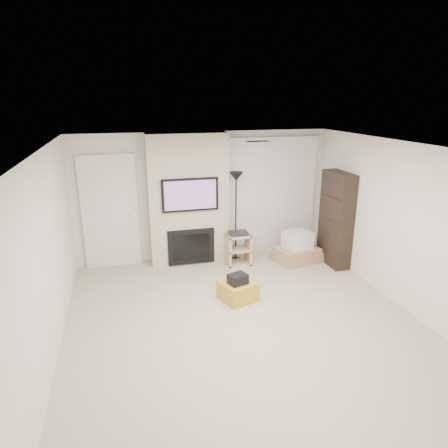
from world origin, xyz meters
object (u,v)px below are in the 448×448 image
object	(u,v)px
av_stand	(238,247)
box_stack	(297,250)
floor_lamp	(236,192)
ottoman	(238,291)
bookshelf	(336,219)

from	to	relation	value
av_stand	box_stack	xyz separation A→B (m)	(1.18, -0.14, -0.12)
floor_lamp	ottoman	bearing A→B (deg)	-105.11
floor_lamp	box_stack	bearing A→B (deg)	-14.27
floor_lamp	box_stack	distance (m)	1.69
ottoman	box_stack	world-z (taller)	box_stack
floor_lamp	av_stand	size ratio (longest dim) A/B	2.70
floor_lamp	bookshelf	size ratio (longest dim) A/B	0.99
floor_lamp	bookshelf	bearing A→B (deg)	-18.23
av_stand	bookshelf	xyz separation A→B (m)	(1.81, -0.44, 0.55)
bookshelf	av_stand	bearing A→B (deg)	166.41
box_stack	bookshelf	world-z (taller)	bookshelf
ottoman	bookshelf	xyz separation A→B (m)	(2.23, 0.95, 0.75)
floor_lamp	av_stand	world-z (taller)	floor_lamp
ottoman	box_stack	distance (m)	2.03
bookshelf	box_stack	bearing A→B (deg)	154.81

